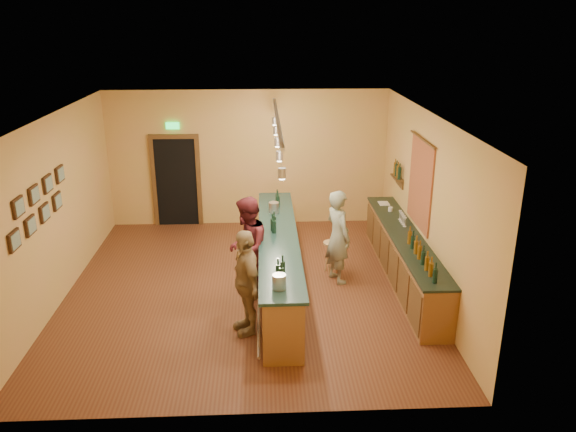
{
  "coord_description": "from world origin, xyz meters",
  "views": [
    {
      "loc": [
        0.33,
        -9.37,
        4.77
      ],
      "look_at": [
        0.78,
        0.2,
        1.34
      ],
      "focal_mm": 35.0,
      "sensor_mm": 36.0,
      "label": 1
    }
  ],
  "objects_px": {
    "back_counter": "(404,257)",
    "bar_stool": "(331,249)",
    "bartender": "(338,237)",
    "customer_a": "(247,248)",
    "customer_b": "(246,282)",
    "tasting_bar": "(278,258)"
  },
  "relations": [
    {
      "from": "customer_a",
      "to": "bar_stool",
      "type": "bearing_deg",
      "value": 124.32
    },
    {
      "from": "back_counter",
      "to": "tasting_bar",
      "type": "relative_size",
      "value": 0.89
    },
    {
      "from": "customer_b",
      "to": "bar_stool",
      "type": "xyz_separation_m",
      "value": [
        1.59,
        2.06,
        -0.36
      ]
    },
    {
      "from": "bartender",
      "to": "customer_b",
      "type": "distance_m",
      "value": 2.41
    },
    {
      "from": "back_counter",
      "to": "bar_stool",
      "type": "bearing_deg",
      "value": 163.43
    },
    {
      "from": "customer_a",
      "to": "customer_b",
      "type": "bearing_deg",
      "value": 7.14
    },
    {
      "from": "tasting_bar",
      "to": "bar_stool",
      "type": "xyz_separation_m",
      "value": [
        1.04,
        0.58,
        -0.1
      ]
    },
    {
      "from": "bartender",
      "to": "customer_a",
      "type": "bearing_deg",
      "value": 82.31
    },
    {
      "from": "customer_b",
      "to": "customer_a",
      "type": "bearing_deg",
      "value": 161.77
    },
    {
      "from": "bartender",
      "to": "customer_b",
      "type": "bearing_deg",
      "value": 111.9
    },
    {
      "from": "customer_a",
      "to": "customer_b",
      "type": "distance_m",
      "value": 1.24
    },
    {
      "from": "tasting_bar",
      "to": "bartender",
      "type": "height_order",
      "value": "bartender"
    },
    {
      "from": "tasting_bar",
      "to": "customer_a",
      "type": "distance_m",
      "value": 0.67
    },
    {
      "from": "back_counter",
      "to": "customer_a",
      "type": "relative_size",
      "value": 2.49
    },
    {
      "from": "back_counter",
      "to": "bar_stool",
      "type": "height_order",
      "value": "back_counter"
    },
    {
      "from": "bartender",
      "to": "bar_stool",
      "type": "height_order",
      "value": "bartender"
    },
    {
      "from": "bar_stool",
      "to": "back_counter",
      "type": "bearing_deg",
      "value": -16.57
    },
    {
      "from": "back_counter",
      "to": "tasting_bar",
      "type": "height_order",
      "value": "tasting_bar"
    },
    {
      "from": "bartender",
      "to": "bar_stool",
      "type": "distance_m",
      "value": 0.51
    },
    {
      "from": "tasting_bar",
      "to": "customer_a",
      "type": "height_order",
      "value": "customer_a"
    },
    {
      "from": "customer_a",
      "to": "back_counter",
      "type": "bearing_deg",
      "value": 105.33
    },
    {
      "from": "bar_stool",
      "to": "customer_b",
      "type": "bearing_deg",
      "value": -127.72
    }
  ]
}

